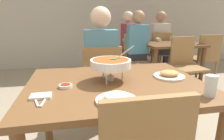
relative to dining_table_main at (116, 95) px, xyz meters
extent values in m
cube|color=#BCB2A3|center=(0.00, 3.47, 0.86)|extent=(10.00, 0.10, 3.00)
cube|color=brown|center=(0.00, 0.00, 0.08)|extent=(1.27, 0.97, 0.04)
cylinder|color=brown|center=(-0.58, 0.42, -0.29)|extent=(0.07, 0.07, 0.70)
cylinder|color=brown|center=(0.58, 0.42, -0.29)|extent=(0.07, 0.07, 0.70)
cube|color=olive|center=(0.00, 0.86, -0.21)|extent=(0.44, 0.44, 0.03)
cube|color=olive|center=(0.00, 0.66, 0.03)|extent=(0.42, 0.04, 0.45)
cylinder|color=olive|center=(0.19, 1.05, -0.43)|extent=(0.04, 0.04, 0.42)
cylinder|color=olive|center=(-0.19, 1.05, -0.43)|extent=(0.04, 0.04, 0.42)
cylinder|color=olive|center=(0.19, 0.67, -0.43)|extent=(0.04, 0.04, 0.42)
cylinder|color=olive|center=(-0.19, 0.67, -0.43)|extent=(0.04, 0.04, 0.42)
cylinder|color=#2D2D38|center=(0.10, 0.88, -0.42)|extent=(0.10, 0.10, 0.45)
cylinder|color=#2D2D38|center=(-0.10, 0.88, -0.42)|extent=(0.10, 0.10, 0.45)
cube|color=#2D2D38|center=(0.00, 0.84, -0.13)|extent=(0.32, 0.32, 0.12)
cube|color=teal|center=(0.00, 0.76, 0.18)|extent=(0.36, 0.20, 0.50)
sphere|color=beige|center=(0.00, 0.76, 0.56)|extent=(0.22, 0.22, 0.22)
cylinder|color=teal|center=(0.16, 0.96, 0.13)|extent=(0.08, 0.28, 0.08)
cylinder|color=teal|center=(-0.16, 0.96, 0.13)|extent=(0.08, 0.28, 0.08)
cylinder|color=silver|center=(0.06, 0.05, 0.15)|extent=(0.01, 0.01, 0.10)
cylinder|color=silver|center=(-0.08, 0.12, 0.15)|extent=(0.01, 0.01, 0.10)
cylinder|color=silver|center=(-0.08, -0.03, 0.15)|extent=(0.01, 0.01, 0.10)
torus|color=silver|center=(-0.03, 0.05, 0.20)|extent=(0.21, 0.21, 0.01)
cylinder|color=#B2B2B7|center=(-0.03, 0.05, 0.12)|extent=(0.05, 0.05, 0.04)
cone|color=orange|center=(-0.03, 0.05, 0.15)|extent=(0.02, 0.02, 0.04)
cylinder|color=white|center=(-0.03, 0.05, 0.23)|extent=(0.30, 0.30, 0.06)
cylinder|color=#994C1E|center=(-0.03, 0.05, 0.26)|extent=(0.26, 0.26, 0.01)
ellipsoid|color=#388433|center=(-0.01, 0.05, 0.27)|extent=(0.05, 0.03, 0.01)
cylinder|color=silver|center=(0.06, 0.07, 0.29)|extent=(0.18, 0.01, 0.13)
cylinder|color=white|center=(-0.07, -0.32, 0.11)|extent=(0.24, 0.24, 0.01)
ellipsoid|color=white|center=(-0.07, -0.32, 0.13)|extent=(0.15, 0.13, 0.04)
cylinder|color=white|center=(0.44, 0.03, 0.11)|extent=(0.24, 0.24, 0.01)
ellipsoid|color=tan|center=(0.44, 0.03, 0.13)|extent=(0.15, 0.13, 0.04)
cylinder|color=white|center=(-0.36, -0.04, 0.11)|extent=(0.09, 0.09, 0.02)
cylinder|color=maroon|center=(-0.36, -0.04, 0.12)|extent=(0.07, 0.07, 0.01)
cube|color=white|center=(-0.50, -0.18, 0.11)|extent=(0.12, 0.08, 0.02)
cube|color=silver|center=(-0.52, -0.23, 0.11)|extent=(0.06, 0.17, 0.01)
cube|color=silver|center=(-0.47, -0.23, 0.11)|extent=(0.04, 0.17, 0.01)
cylinder|color=silver|center=(0.50, -0.36, 0.17)|extent=(0.07, 0.07, 0.13)
cylinder|color=gold|center=(0.50, -0.36, 0.15)|extent=(0.06, 0.06, 0.08)
cube|color=brown|center=(1.45, 1.89, 0.08)|extent=(1.00, 0.80, 0.04)
cylinder|color=brown|center=(1.01, 1.55, -0.29)|extent=(0.07, 0.07, 0.70)
cylinder|color=brown|center=(1.89, 1.55, -0.29)|extent=(0.07, 0.07, 0.70)
cylinder|color=brown|center=(1.01, 2.23, -0.29)|extent=(0.07, 0.07, 0.70)
cylinder|color=brown|center=(1.89, 2.23, -0.29)|extent=(0.07, 0.07, 0.70)
cube|color=olive|center=(1.45, 2.47, -0.21)|extent=(0.45, 0.45, 0.03)
cube|color=olive|center=(1.45, 2.27, 0.03)|extent=(0.42, 0.05, 0.45)
cylinder|color=olive|center=(1.63, 2.67, -0.43)|extent=(0.04, 0.04, 0.42)
cylinder|color=olive|center=(1.25, 2.66, -0.43)|extent=(0.04, 0.04, 0.42)
cylinder|color=olive|center=(1.64, 2.29, -0.43)|extent=(0.04, 0.04, 0.42)
cylinder|color=olive|center=(1.26, 2.28, -0.43)|extent=(0.04, 0.04, 0.42)
cube|color=olive|center=(0.78, 2.49, -0.21)|extent=(0.44, 0.44, 0.03)
cube|color=olive|center=(0.98, 2.48, 0.03)|extent=(0.04, 0.42, 0.45)
cylinder|color=olive|center=(0.59, 2.68, -0.43)|extent=(0.04, 0.04, 0.42)
cylinder|color=olive|center=(0.59, 2.30, -0.43)|extent=(0.04, 0.04, 0.42)
cylinder|color=olive|center=(0.97, 2.67, -0.43)|extent=(0.04, 0.04, 0.42)
cylinder|color=olive|center=(0.97, 2.29, -0.43)|extent=(0.04, 0.04, 0.42)
cube|color=olive|center=(0.80, 1.84, -0.21)|extent=(0.47, 0.47, 0.03)
cube|color=olive|center=(0.81, 2.04, 0.03)|extent=(0.42, 0.07, 0.45)
cylinder|color=olive|center=(0.59, 1.67, -0.43)|extent=(0.04, 0.04, 0.42)
cylinder|color=olive|center=(0.97, 1.63, -0.43)|extent=(0.04, 0.04, 0.42)
cylinder|color=olive|center=(0.62, 2.04, -0.43)|extent=(0.04, 0.04, 0.42)
cylinder|color=olive|center=(1.00, 2.01, -0.43)|extent=(0.04, 0.04, 0.42)
cube|color=olive|center=(1.44, 1.27, -0.21)|extent=(0.47, 0.47, 0.03)
cube|color=olive|center=(1.43, 1.47, 0.03)|extent=(0.42, 0.06, 0.45)
cylinder|color=olive|center=(1.26, 1.07, -0.43)|extent=(0.04, 0.04, 0.42)
cylinder|color=olive|center=(1.64, 1.09, -0.43)|extent=(0.04, 0.04, 0.42)
cylinder|color=olive|center=(1.24, 1.45, -0.43)|extent=(0.04, 0.04, 0.42)
cylinder|color=olive|center=(1.62, 1.47, -0.43)|extent=(0.04, 0.04, 0.42)
cube|color=olive|center=(2.08, 1.85, -0.21)|extent=(0.46, 0.46, 0.03)
cube|color=olive|center=(2.07, 1.65, 0.03)|extent=(0.42, 0.06, 0.45)
cylinder|color=olive|center=(2.28, 2.02, -0.43)|extent=(0.04, 0.04, 0.42)
cylinder|color=olive|center=(1.90, 2.05, -0.43)|extent=(0.04, 0.04, 0.42)
cylinder|color=olive|center=(2.26, 1.64, -0.43)|extent=(0.04, 0.04, 0.42)
cylinder|color=olive|center=(1.88, 1.67, -0.43)|extent=(0.04, 0.04, 0.42)
cylinder|color=#2D2D38|center=(1.38, 2.33, -0.42)|extent=(0.10, 0.10, 0.45)
cylinder|color=#2D2D38|center=(1.58, 2.33, -0.42)|extent=(0.10, 0.10, 0.45)
cube|color=#2D2D38|center=(1.48, 2.37, -0.13)|extent=(0.32, 0.32, 0.12)
cube|color=beige|center=(1.48, 2.45, 0.18)|extent=(0.36, 0.20, 0.50)
sphere|color=#A57756|center=(1.48, 2.45, 0.56)|extent=(0.22, 0.22, 0.22)
cylinder|color=beige|center=(1.32, 2.25, 0.13)|extent=(0.08, 0.28, 0.08)
cylinder|color=beige|center=(1.64, 2.25, 0.13)|extent=(0.08, 0.28, 0.08)
cylinder|color=#2D2D38|center=(0.90, 2.35, -0.42)|extent=(0.10, 0.10, 0.45)
cylinder|color=#2D2D38|center=(0.90, 2.55, -0.42)|extent=(0.10, 0.10, 0.45)
cube|color=#2D2D38|center=(0.86, 2.45, -0.13)|extent=(0.32, 0.32, 0.12)
cube|color=maroon|center=(0.78, 2.45, 0.18)|extent=(0.20, 0.36, 0.50)
sphere|color=beige|center=(0.78, 2.45, 0.56)|extent=(0.22, 0.22, 0.22)
cylinder|color=maroon|center=(0.98, 2.29, 0.13)|extent=(0.28, 0.08, 0.08)
cylinder|color=maroon|center=(0.98, 2.61, 0.13)|extent=(0.28, 0.08, 0.08)
cylinder|color=#2D2D38|center=(0.92, 2.05, -0.42)|extent=(0.10, 0.10, 0.45)
cylinder|color=#2D2D38|center=(0.72, 2.05, -0.42)|extent=(0.10, 0.10, 0.45)
cube|color=#2D2D38|center=(0.82, 2.01, -0.13)|extent=(0.32, 0.32, 0.12)
cube|color=teal|center=(0.82, 1.93, 0.18)|extent=(0.36, 0.20, 0.50)
sphere|color=#A57756|center=(0.82, 1.93, 0.56)|extent=(0.22, 0.22, 0.22)
cylinder|color=teal|center=(0.98, 2.13, 0.13)|extent=(0.08, 0.28, 0.08)
cylinder|color=teal|center=(0.66, 2.13, 0.13)|extent=(0.08, 0.28, 0.08)
camera|label=1|loc=(-0.28, -1.28, 0.56)|focal=30.30mm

